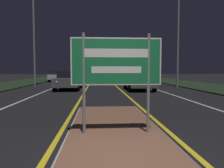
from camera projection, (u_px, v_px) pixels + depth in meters
The scene contains 18 objects.
median_island at pixel (116, 135), 5.00m from camera, with size 2.29×7.33×0.10m.
verge_left at pixel (10, 84), 22.66m from camera, with size 5.00×100.00×0.08m.
verge_right at pixel (188, 84), 23.92m from camera, with size 5.00×100.00×0.08m.
centre_line_yellow_left at pixel (91, 82), 28.18m from camera, with size 0.12×70.00×0.01m.
centre_line_yellow_right at pixel (111, 82), 28.36m from camera, with size 0.12×70.00×0.01m.
lane_line_white_left at pixel (68, 82), 27.99m from camera, with size 0.12×70.00×0.01m.
lane_line_white_right at pixel (133, 82), 28.55m from camera, with size 0.12×70.00×0.01m.
edge_line_white_left at pixel (44, 82), 27.80m from camera, with size 0.10×70.00×0.01m.
edge_line_white_right at pixel (155, 82), 28.75m from camera, with size 0.10×70.00×0.01m.
highway_sign at pixel (116, 65), 4.90m from camera, with size 2.04×0.07×2.26m.
streetlight_left_near at pixel (34, 18), 20.36m from camera, with size 0.55×0.55×9.66m.
streetlight_right_near at pixel (179, 7), 18.95m from camera, with size 0.59×0.59×10.42m.
car_receding_0 at pixel (139, 80), 16.57m from camera, with size 1.97×4.18×1.42m.
car_receding_1 at pixel (147, 76), 28.33m from camera, with size 1.92×4.84×1.38m.
car_receding_2 at pixel (115, 75), 35.22m from camera, with size 1.99×4.36×1.29m.
car_receding_3 at pixel (129, 74), 44.95m from camera, with size 1.92×4.22×1.42m.
car_approaching_0 at pixel (69, 80), 17.21m from camera, with size 1.92×4.50×1.42m.
car_approaching_1 at pixel (58, 76), 29.18m from camera, with size 1.99×4.49×1.48m.
Camera 1 is at (-0.42, -3.26, 1.54)m, focal length 35.00 mm.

